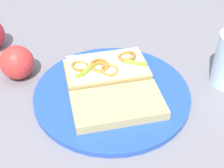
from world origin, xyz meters
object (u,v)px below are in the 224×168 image
at_px(sandwich, 107,70).
at_px(apple_2, 17,62).
at_px(bread_slice_side, 118,105).
at_px(plate, 112,94).

height_order(sandwich, apple_2, apple_2).
relative_size(sandwich, bread_slice_side, 1.12).
height_order(plate, sandwich, sandwich).
relative_size(plate, bread_slice_side, 1.83).
bearing_deg(sandwich, bread_slice_side, -89.86).
bearing_deg(apple_2, bread_slice_side, -93.90).
bearing_deg(plate, apple_2, 96.45).
relative_size(plate, sandwich, 1.63).
xyz_separation_m(plate, sandwich, (0.04, 0.03, 0.02)).
xyz_separation_m(sandwich, bread_slice_side, (-0.08, -0.06, -0.01)).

